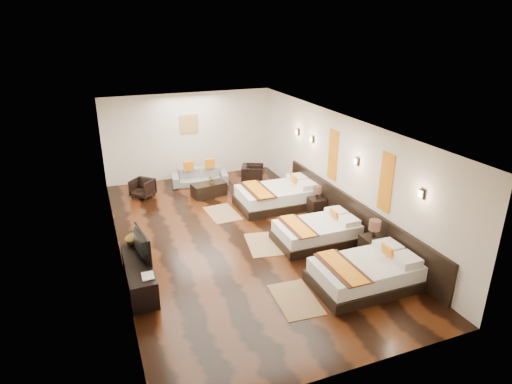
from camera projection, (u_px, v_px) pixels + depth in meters
name	position (u px, v px, depth m)	size (l,w,h in m)	color
floor	(238.00, 237.00, 10.66)	(5.50, 9.50, 0.01)	black
ceiling	(236.00, 124.00, 9.63)	(5.50, 9.50, 0.01)	white
back_wall	(190.00, 136.00, 14.26)	(5.50, 0.01, 2.80)	silver
left_wall	(114.00, 199.00, 9.22)	(0.01, 9.50, 2.80)	silver
right_wall	(339.00, 169.00, 11.07)	(0.01, 9.50, 2.80)	silver
headboard_panel	(352.00, 216.00, 10.72)	(0.08, 6.60, 0.90)	black
bed_near	(366.00, 273.00, 8.62)	(2.09, 1.31, 0.80)	black
bed_mid	(318.00, 232.00, 10.34)	(1.96, 1.23, 0.75)	black
bed_far	(278.00, 196.00, 12.34)	(2.24, 1.41, 0.85)	black
nightstand_a	(373.00, 245.00, 9.59)	(0.47, 0.47, 0.92)	black
nightstand_b	(317.00, 204.00, 11.81)	(0.41, 0.41, 0.81)	black
jute_mat_near	(296.00, 299.00, 8.26)	(0.75, 1.20, 0.01)	#94734B
jute_mat_mid	(264.00, 244.00, 10.29)	(0.75, 1.20, 0.01)	#94734B
jute_mat_far	(222.00, 213.00, 11.93)	(0.75, 1.20, 0.01)	#94734B
tv_console	(139.00, 274.00, 8.57)	(0.50, 1.80, 0.55)	black
tv	(138.00, 245.00, 8.54)	(0.97, 0.13, 0.56)	black
book	(142.00, 277.00, 7.95)	(0.22, 0.29, 0.03)	black
figurine	(132.00, 237.00, 9.09)	(0.31, 0.31, 0.32)	brown
sofa	(200.00, 177.00, 13.96)	(1.75, 0.68, 0.51)	gray
armchair_left	(143.00, 188.00, 12.97)	(0.59, 0.60, 0.55)	black
armchair_right	(253.00, 174.00, 14.00)	(0.67, 0.69, 0.62)	black
coffee_table	(209.00, 189.00, 13.07)	(1.00, 0.50, 0.40)	black
table_plant	(212.00, 179.00, 12.95)	(0.22, 0.19, 0.25)	#2A531B
orange_panel_a	(386.00, 183.00, 9.31)	(0.04, 0.40, 1.30)	#D86014
orange_panel_b	(333.00, 155.00, 11.22)	(0.04, 0.40, 1.30)	#D86014
sconce_near	(422.00, 194.00, 8.29)	(0.07, 0.12, 0.18)	black
sconce_mid	(357.00, 161.00, 10.20)	(0.07, 0.12, 0.18)	black
sconce_far	(312.00, 139.00, 12.11)	(0.07, 0.12, 0.18)	black
sconce_lounge	(298.00, 132.00, 12.89)	(0.07, 0.12, 0.18)	black
gold_artwork	(189.00, 124.00, 14.10)	(0.60, 0.04, 0.60)	#AD873F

